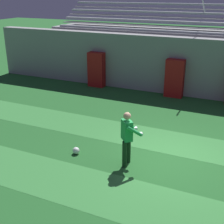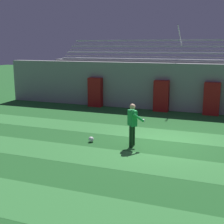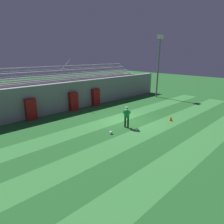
{
  "view_description": "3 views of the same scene",
  "coord_description": "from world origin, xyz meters",
  "px_view_note": "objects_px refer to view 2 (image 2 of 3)",
  "views": [
    {
      "loc": [
        1.91,
        -8.49,
        4.87
      ],
      "look_at": [
        -2.1,
        0.23,
        1.11
      ],
      "focal_mm": 50.0,
      "sensor_mm": 36.0,
      "label": 1
    },
    {
      "loc": [
        2.23,
        -11.98,
        3.82
      ],
      "look_at": [
        -1.92,
        -0.94,
        1.29
      ],
      "focal_mm": 50.0,
      "sensor_mm": 36.0,
      "label": 2
    },
    {
      "loc": [
        -11.11,
        -9.9,
        5.34
      ],
      "look_at": [
        -1.52,
        0.24,
        1.09
      ],
      "focal_mm": 30.0,
      "sensor_mm": 36.0,
      "label": 3
    }
  ],
  "objects_px": {
    "padding_pillar_far_left": "(95,92)",
    "goalkeeper": "(133,122)",
    "soccer_ball": "(91,139)",
    "padding_pillar_gate_right": "(212,99)",
    "padding_pillar_gate_left": "(161,96)"
  },
  "relations": [
    {
      "from": "padding_pillar_far_left",
      "to": "goalkeeper",
      "type": "bearing_deg",
      "value": -56.46
    },
    {
      "from": "goalkeeper",
      "to": "soccer_ball",
      "type": "bearing_deg",
      "value": -177.2
    },
    {
      "from": "padding_pillar_gate_right",
      "to": "goalkeeper",
      "type": "bearing_deg",
      "value": -109.99
    },
    {
      "from": "padding_pillar_gate_right",
      "to": "soccer_ball",
      "type": "bearing_deg",
      "value": -121.19
    },
    {
      "from": "soccer_ball",
      "to": "padding_pillar_gate_right",
      "type": "bearing_deg",
      "value": 58.81
    },
    {
      "from": "padding_pillar_gate_right",
      "to": "soccer_ball",
      "type": "distance_m",
      "value": 8.16
    },
    {
      "from": "padding_pillar_far_left",
      "to": "padding_pillar_gate_right",
      "type": "bearing_deg",
      "value": 0.0
    },
    {
      "from": "padding_pillar_gate_left",
      "to": "soccer_ball",
      "type": "distance_m",
      "value": 7.13
    },
    {
      "from": "padding_pillar_gate_left",
      "to": "soccer_ball",
      "type": "height_order",
      "value": "padding_pillar_gate_left"
    },
    {
      "from": "padding_pillar_gate_left",
      "to": "padding_pillar_far_left",
      "type": "distance_m",
      "value": 4.22
    },
    {
      "from": "padding_pillar_gate_right",
      "to": "soccer_ball",
      "type": "xyz_separation_m",
      "value": [
        -4.21,
        -6.95,
        -0.8
      ]
    },
    {
      "from": "goalkeeper",
      "to": "padding_pillar_gate_left",
      "type": "bearing_deg",
      "value": 92.76
    },
    {
      "from": "padding_pillar_gate_left",
      "to": "goalkeeper",
      "type": "bearing_deg",
      "value": -87.24
    },
    {
      "from": "padding_pillar_far_left",
      "to": "soccer_ball",
      "type": "xyz_separation_m",
      "value": [
        2.84,
        -6.95,
        -0.8
      ]
    },
    {
      "from": "padding_pillar_gate_left",
      "to": "padding_pillar_far_left",
      "type": "relative_size",
      "value": 1.0
    }
  ]
}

